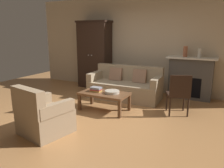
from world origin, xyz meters
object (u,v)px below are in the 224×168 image
Objects in this scene: book_stack at (96,89)px; mantel_vase_terracotta at (185,52)px; fruit_bowl at (112,92)px; coffee_table at (104,95)px; armchair_near_left at (43,117)px; couch at (125,87)px; side_chair_wooden at (179,92)px; fireplace at (190,78)px; armoire at (95,55)px; mantel_vase_cream at (200,53)px; dog at (32,101)px.

mantel_vase_terracotta is at bearing 49.26° from book_stack.
coffee_table is at bearing -167.34° from fruit_bowl.
book_stack is 1.55m from armchair_near_left.
couch is 2.17× the size of side_chair_wooden.
mantel_vase_terracotta is at bearing 56.48° from fruit_bowl.
book_stack is (-1.80, -1.89, -0.10)m from fireplace.
mantel_vase_terracotta is at bearing 62.69° from armchair_near_left.
mantel_vase_terracotta is (1.38, 0.75, 0.94)m from couch.
fireplace reaches higher than coffee_table.
mantel_vase_terracotta reaches higher than couch.
side_chair_wooden is (1.53, -0.64, 0.19)m from couch.
book_stack is 0.28× the size of armchair_near_left.
side_chair_wooden is at bearing -24.42° from armoire.
book_stack reaches higher than fruit_bowl.
side_chair_wooden is at bearing 18.05° from fruit_bowl.
coffee_table is (-0.02, -1.12, 0.05)m from couch.
armchair_near_left is (1.01, -3.36, -0.74)m from armoire.
armoire reaches higher than armchair_near_left.
armoire reaches higher than mantel_vase_cream.
fruit_bowl is 1.28× the size of book_stack.
armoire is 3.58m from armchair_near_left.
fruit_bowl is at bearing 5.79° from book_stack.
book_stack is 1.09× the size of mantel_vase_cream.
side_chair_wooden is 1.90× the size of dog.
mantel_vase_terracotta reaches higher than armchair_near_left.
fireplace is at bearing 50.23° from coffee_table.
armoire is 2.23m from book_stack.
fireplace is 0.65× the size of couch.
side_chair_wooden is (1.55, 0.49, 0.15)m from coffee_table.
fireplace is 4.50× the size of mantel_vase_terracotta.
couch is at bearing -26.38° from armoire.
couch is 1.77× the size of coffee_table.
armchair_near_left is 1.00× the size of side_chair_wooden.
mantel_vase_terracotta is (1.22, 1.84, 0.81)m from fruit_bowl.
mantel_vase_cream is (0.18, -0.02, 0.67)m from fireplace.
fireplace is 0.71m from mantel_vase_terracotta.
book_stack reaches higher than coffee_table.
armoire is 8.22× the size of book_stack.
book_stack is (-0.40, -0.04, 0.02)m from fruit_bowl.
armchair_near_left reaches higher than coffee_table.
fireplace is 2.47m from coffee_table.
couch is 2.10m from mantel_vase_cream.
fruit_bowl is at bearing -130.65° from mantel_vase_cream.
coffee_table is 2.50m from mantel_vase_terracotta.
fruit_bowl is (0.18, 0.04, 0.08)m from coffee_table.
book_stack is at bearing -164.61° from side_chair_wooden.
book_stack is 1.84m from side_chair_wooden.
coffee_table is (1.37, -1.82, -0.69)m from armoire.
fireplace is 0.69m from mantel_vase_cream.
armoire is 7.51× the size of mantel_vase_terracotta.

